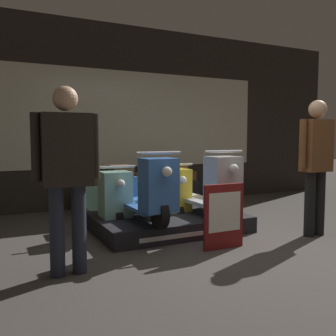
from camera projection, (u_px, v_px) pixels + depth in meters
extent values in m
plane|color=#423D38|center=(245.00, 251.00, 4.04)|extent=(30.00, 30.00, 0.00)
cube|color=#28231E|center=(136.00, 117.00, 6.80)|extent=(9.01, 0.08, 3.20)
cube|color=beige|center=(137.00, 119.00, 6.76)|extent=(4.96, 0.01, 1.70)
cube|color=black|center=(168.00, 222.00, 4.99)|extent=(1.92, 1.32, 0.21)
cube|color=silver|center=(192.00, 234.00, 4.39)|extent=(1.34, 0.01, 0.05)
cylinder|color=black|center=(160.00, 213.00, 4.17)|extent=(0.09, 0.35, 0.35)
cylinder|color=black|center=(120.00, 196.00, 5.38)|extent=(0.09, 0.35, 0.35)
cube|color=#386BBC|center=(137.00, 204.00, 4.78)|extent=(0.36, 1.25, 0.05)
cube|color=#386BBC|center=(158.00, 185.00, 4.17)|extent=(0.37, 0.32, 0.60)
cube|color=#386BBC|center=(121.00, 190.00, 5.35)|extent=(0.39, 0.37, 0.40)
cube|color=brown|center=(121.00, 171.00, 5.32)|extent=(0.28, 0.33, 0.16)
cylinder|color=silver|center=(159.00, 153.00, 4.13)|extent=(0.53, 0.03, 0.03)
sphere|color=white|center=(167.00, 172.00, 3.96)|extent=(0.11, 0.11, 0.11)
cylinder|color=black|center=(224.00, 207.00, 4.55)|extent=(0.09, 0.35, 0.35)
cylinder|color=black|center=(174.00, 192.00, 5.76)|extent=(0.09, 0.35, 0.35)
cube|color=#BCBCC1|center=(196.00, 199.00, 5.15)|extent=(0.36, 1.25, 0.05)
cube|color=#BCBCC1|center=(223.00, 181.00, 4.55)|extent=(0.37, 0.32, 0.60)
cube|color=#BCBCC1|center=(174.00, 187.00, 5.73)|extent=(0.39, 0.37, 0.40)
cube|color=brown|center=(175.00, 169.00, 5.70)|extent=(0.28, 0.33, 0.16)
cylinder|color=silver|center=(224.00, 151.00, 4.51)|extent=(0.53, 0.03, 0.03)
sphere|color=white|center=(234.00, 169.00, 4.34)|extent=(0.11, 0.11, 0.11)
cylinder|color=black|center=(116.00, 219.00, 4.80)|extent=(0.09, 0.35, 0.35)
cylinder|color=black|center=(90.00, 203.00, 6.01)|extent=(0.09, 0.35, 0.35)
cube|color=#8EC6AD|center=(101.00, 211.00, 5.41)|extent=(0.36, 1.25, 0.05)
cube|color=#8EC6AD|center=(115.00, 195.00, 4.80)|extent=(0.37, 0.32, 0.60)
cube|color=#8EC6AD|center=(90.00, 198.00, 5.98)|extent=(0.39, 0.37, 0.40)
cube|color=brown|center=(90.00, 180.00, 5.95)|extent=(0.28, 0.33, 0.16)
cylinder|color=silver|center=(115.00, 167.00, 4.76)|extent=(0.53, 0.03, 0.03)
sphere|color=white|center=(121.00, 184.00, 4.59)|extent=(0.11, 0.11, 0.11)
cylinder|color=black|center=(176.00, 213.00, 5.18)|extent=(0.09, 0.35, 0.35)
cylinder|color=black|center=(140.00, 199.00, 6.39)|extent=(0.09, 0.35, 0.35)
cube|color=yellow|center=(156.00, 206.00, 5.79)|extent=(0.36, 1.25, 0.05)
cube|color=yellow|center=(175.00, 191.00, 5.18)|extent=(0.37, 0.32, 0.60)
cube|color=yellow|center=(140.00, 194.00, 6.36)|extent=(0.39, 0.37, 0.40)
cube|color=brown|center=(140.00, 178.00, 6.33)|extent=(0.28, 0.33, 0.16)
cylinder|color=silver|center=(175.00, 165.00, 5.14)|extent=(0.53, 0.03, 0.03)
sphere|color=white|center=(183.00, 180.00, 4.97)|extent=(0.11, 0.11, 0.11)
cylinder|color=black|center=(227.00, 208.00, 5.56)|extent=(0.09, 0.35, 0.35)
cylinder|color=black|center=(184.00, 196.00, 6.77)|extent=(0.09, 0.35, 0.35)
cube|color=black|center=(204.00, 202.00, 6.16)|extent=(0.36, 1.25, 0.05)
cube|color=black|center=(227.00, 187.00, 5.56)|extent=(0.37, 0.32, 0.60)
cube|color=black|center=(185.00, 191.00, 6.74)|extent=(0.39, 0.37, 0.40)
cube|color=brown|center=(185.00, 175.00, 6.71)|extent=(0.28, 0.33, 0.16)
cylinder|color=silver|center=(227.00, 163.00, 5.52)|extent=(0.53, 0.03, 0.03)
sphere|color=white|center=(236.00, 177.00, 5.35)|extent=(0.11, 0.11, 0.11)
cylinder|color=#232838|center=(57.00, 232.00, 3.29)|extent=(0.13, 0.13, 0.80)
cylinder|color=#232838|center=(79.00, 229.00, 3.38)|extent=(0.13, 0.13, 0.80)
cube|color=black|center=(66.00, 150.00, 3.27)|extent=(0.43, 0.24, 0.64)
cylinder|color=black|center=(36.00, 147.00, 3.16)|extent=(0.08, 0.08, 0.59)
cylinder|color=black|center=(95.00, 146.00, 3.38)|extent=(0.08, 0.08, 0.59)
sphere|color=tan|center=(65.00, 99.00, 3.24)|extent=(0.22, 0.22, 0.22)
cylinder|color=black|center=(310.00, 204.00, 4.63)|extent=(0.13, 0.13, 0.81)
cylinder|color=black|center=(319.00, 203.00, 4.70)|extent=(0.13, 0.13, 0.81)
cube|color=brown|center=(317.00, 146.00, 4.60)|extent=(0.37, 0.21, 0.64)
cylinder|color=brown|center=(303.00, 144.00, 4.50)|extent=(0.08, 0.08, 0.59)
cylinder|color=brown|center=(330.00, 143.00, 4.70)|extent=(0.08, 0.08, 0.59)
sphere|color=tan|center=(318.00, 109.00, 4.57)|extent=(0.22, 0.22, 0.22)
cube|color=maroon|center=(224.00, 216.00, 4.12)|extent=(0.50, 0.04, 0.72)
cube|color=white|center=(225.00, 212.00, 4.09)|extent=(0.41, 0.01, 0.43)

